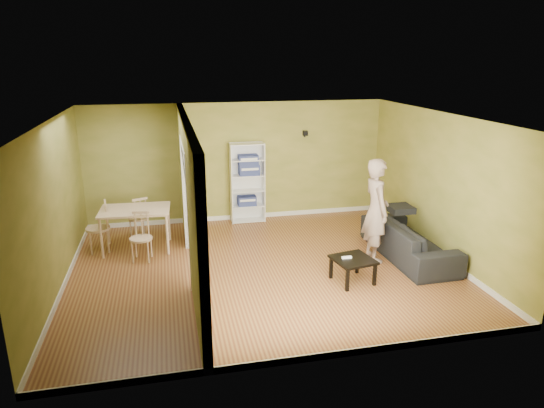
{
  "coord_description": "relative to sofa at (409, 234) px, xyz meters",
  "views": [
    {
      "loc": [
        -1.51,
        -7.56,
        3.54
      ],
      "look_at": [
        0.2,
        0.2,
        1.1
      ],
      "focal_mm": 32.0,
      "sensor_mm": 36.0,
      "label": 1
    }
  ],
  "objects": [
    {
      "name": "room_shell",
      "position": [
        -2.7,
        0.05,
        0.86
      ],
      "size": [
        6.5,
        6.5,
        6.5
      ],
      "color": "olive",
      "rests_on": "ground"
    },
    {
      "name": "sofa",
      "position": [
        0.0,
        0.0,
        0.0
      ],
      "size": [
        2.32,
        1.02,
        0.88
      ],
      "primitive_type": "imported",
      "rotation": [
        0.0,
        0.0,
        1.59
      ],
      "color": "black",
      "rests_on": "ground"
    },
    {
      "name": "paper_box_navy_c",
      "position": [
        -2.51,
        2.6,
        0.95
      ],
      "size": [
        0.42,
        0.28,
        0.22
      ],
      "primitive_type": "cube",
      "color": "#334C7E",
      "rests_on": "bookshelf"
    },
    {
      "name": "paper_box_navy_b",
      "position": [
        -2.49,
        2.6,
        0.73
      ],
      "size": [
        0.44,
        0.28,
        0.22
      ],
      "primitive_type": "cube",
      "color": "navy",
      "rests_on": "bookshelf"
    },
    {
      "name": "paper_box_navy_a",
      "position": [
        -2.55,
        2.6,
        0.04
      ],
      "size": [
        0.4,
        0.26,
        0.2
      ],
      "primitive_type": "cube",
      "color": "#1B1D52",
      "rests_on": "bookshelf"
    },
    {
      "name": "person",
      "position": [
        -0.67,
        0.03,
        0.65
      ],
      "size": [
        0.8,
        0.63,
        2.18
      ],
      "primitive_type": "imported",
      "rotation": [
        0.0,
        0.0,
        1.55
      ],
      "color": "slate",
      "rests_on": "ground"
    },
    {
      "name": "chair_near",
      "position": [
        -4.76,
        0.88,
        0.0
      ],
      "size": [
        0.47,
        0.47,
        0.88
      ],
      "primitive_type": null,
      "rotation": [
        0.0,
        0.0,
        -0.17
      ],
      "color": "tan",
      "rests_on": "ground"
    },
    {
      "name": "chair_far",
      "position": [
        -4.85,
        2.07,
        -0.0
      ],
      "size": [
        0.52,
        0.52,
        0.87
      ],
      "primitive_type": null,
      "rotation": [
        0.0,
        0.0,
        3.55
      ],
      "color": "tan",
      "rests_on": "ground"
    },
    {
      "name": "game_controller",
      "position": [
        -1.48,
        -0.73,
        -0.02
      ],
      "size": [
        0.16,
        0.04,
        0.03
      ],
      "primitive_type": "cube",
      "color": "white",
      "rests_on": "coffee_table"
    },
    {
      "name": "coffee_table",
      "position": [
        -1.38,
        -0.76,
        -0.09
      ],
      "size": [
        0.61,
        0.61,
        0.41
      ],
      "rotation": [
        0.0,
        0.0,
        0.19
      ],
      "color": "black",
      "rests_on": "ground"
    },
    {
      "name": "chair_left",
      "position": [
        -5.56,
        1.48,
        0.05
      ],
      "size": [
        0.51,
        0.51,
        0.97
      ],
      "primitive_type": null,
      "rotation": [
        0.0,
        0.0,
        -1.42
      ],
      "color": "tan",
      "rests_on": "ground"
    },
    {
      "name": "bookshelf",
      "position": [
        -2.53,
        2.65,
        0.44
      ],
      "size": [
        0.74,
        0.32,
        1.76
      ],
      "color": "white",
      "rests_on": "ground"
    },
    {
      "name": "wall_speaker",
      "position": [
        -1.2,
        2.74,
        1.46
      ],
      "size": [
        0.1,
        0.1,
        0.1
      ],
      "primitive_type": "cube",
      "color": "black",
      "rests_on": "room_shell"
    },
    {
      "name": "dining_table",
      "position": [
        -4.86,
        1.45,
        0.28
      ],
      "size": [
        1.27,
        0.85,
        0.8
      ],
      "rotation": [
        0.0,
        0.0,
        -0.05
      ],
      "color": "beige",
      "rests_on": "ground"
    },
    {
      "name": "partition",
      "position": [
        -3.9,
        0.05,
        0.86
      ],
      "size": [
        0.22,
        5.5,
        2.6
      ],
      "primitive_type": null,
      "color": "#ADA24B",
      "rests_on": "ground"
    }
  ]
}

